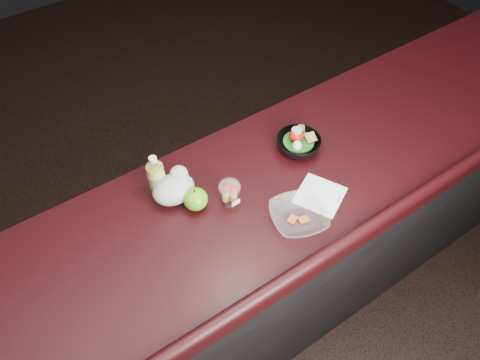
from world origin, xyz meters
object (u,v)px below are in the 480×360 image
Objects in this scene: lemonade_bottle at (157,179)px; fruit_cup at (230,192)px; takeout_bowl at (298,216)px; green_apple at (195,199)px; snack_bowl at (298,143)px.

lemonade_bottle reaches higher than fruit_cup.
green_apple is at bearing 135.80° from takeout_bowl.
fruit_cup is at bearing -26.10° from green_apple.
lemonade_bottle is at bearing 122.46° from green_apple.
lemonade_bottle is 0.26m from fruit_cup.
green_apple is 0.37m from takeout_bowl.
fruit_cup is 0.38m from snack_bowl.
green_apple is 0.37× the size of takeout_bowl.
lemonade_bottle is at bearing 131.94° from takeout_bowl.
snack_bowl reaches higher than takeout_bowl.
fruit_cup reaches higher than snack_bowl.
snack_bowl is at bearing -10.74° from lemonade_bottle.
fruit_cup is (0.19, -0.18, -0.02)m from lemonade_bottle.
takeout_bowl is (0.26, -0.26, -0.02)m from green_apple.
fruit_cup reaches higher than takeout_bowl.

